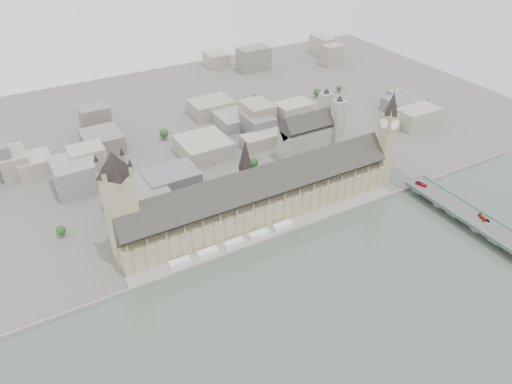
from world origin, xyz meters
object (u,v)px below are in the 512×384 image
elizabeth_tower (388,133)px  westminster_bridge (472,221)px  westminster_abbey (311,134)px  victoria_tower (120,202)px  red_bus_north (421,184)px  red_bus_south (482,217)px  palace_of_westminster (259,197)px  car_silver (488,220)px

elizabeth_tower → westminster_bridge: (24.00, -95.50, -52.96)m
westminster_bridge → westminster_abbey: 190.56m
victoria_tower → red_bus_north: 288.90m
victoria_tower → red_bus_south: (287.90, -120.16, -43.48)m
palace_of_westminster → westminster_abbey: size_ratio=3.90×
westminster_bridge → westminster_abbey: westminster_abbey is taller
westminster_bridge → westminster_abbey: bearing=105.6°
red_bus_north → car_silver: 73.09m
palace_of_westminster → elizabeth_tower: size_ratio=2.47×
victoria_tower → red_bus_south: 314.99m
car_silver → victoria_tower: bearing=173.1°
red_bus_south → westminster_abbey: bearing=126.3°
westminster_abbey → elizabeth_tower: bearing=-72.7°
palace_of_westminster → red_bus_north: bearing=-16.3°
car_silver → westminster_abbey: bearing=122.6°
elizabeth_tower → westminster_bridge: bearing=-75.9°
elizabeth_tower → victoria_tower: (-260.00, 18.00, -2.88)m
palace_of_westminster → westminster_abbey: (110.92, 75.30, 2.38)m
victoria_tower → palace_of_westminster: bearing=-3.0°
palace_of_westminster → car_silver: palace_of_westminster is taller
westminster_bridge → elizabeth_tower: bearing=104.1°
elizabeth_tower → car_silver: elizabeth_tower is taller
westminster_bridge → palace_of_westminster: bearing=146.5°
elizabeth_tower → car_silver: 120.83m
palace_of_westminster → victoria_tower: victoria_tower is taller
westminster_bridge → car_silver: car_silver is taller
elizabeth_tower → car_silver: bearing=-74.8°
red_bus_north → red_bus_south: size_ratio=1.06×
victoria_tower → westminster_abbey: 244.79m
westminster_abbey → victoria_tower: bearing=-163.5°
elizabeth_tower → victoria_tower: elizabeth_tower is taller
car_silver → red_bus_south: bearing=120.9°
palace_of_westminster → victoria_tower: size_ratio=2.65×
westminster_abbey → red_bus_north: size_ratio=6.07×
elizabeth_tower → victoria_tower: 260.64m
westminster_bridge → red_bus_north: (-3.29, 60.76, 6.68)m
red_bus_north → car_silver: size_ratio=2.89×
elizabeth_tower → red_bus_south: 115.61m
red_bus_north → palace_of_westminster: bearing=142.0°
elizabeth_tower → red_bus_north: (20.71, -34.74, -46.28)m
red_bus_north → car_silver: bearing=-105.0°
red_bus_south → car_silver: (1.33, -5.16, -0.84)m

